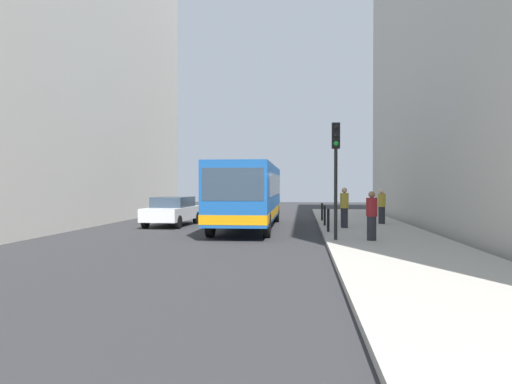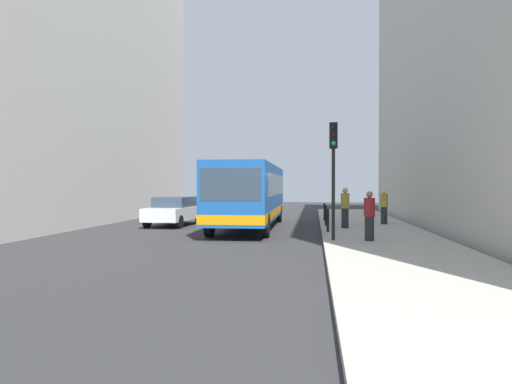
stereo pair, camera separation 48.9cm
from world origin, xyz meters
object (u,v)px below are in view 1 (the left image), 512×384
Objects in this scene: bollard_near at (328,220)px; pedestrian_near_signal at (372,216)px; bollard_mid at (325,215)px; bollard_far at (322,212)px; bus at (249,192)px; pedestrian_far_sidewalk at (382,206)px; pedestrian_mid_sidewalk at (344,208)px; car_beside_bus at (173,210)px; traffic_light at (336,158)px.

pedestrian_near_signal is at bearing -65.36° from bollard_near.
bollard_mid is 3.05m from bollard_far.
bollard_mid is 1.00× the size of bollard_far.
pedestrian_far_sidewalk is at bearing -168.17° from bus.
bollard_mid is at bearing 152.65° from pedestrian_near_signal.
pedestrian_mid_sidewalk is at bearing -79.22° from bollard_far.
bus is 2.45× the size of car_beside_bus.
pedestrian_mid_sidewalk is at bearing 170.46° from car_beside_bus.
pedestrian_far_sidewalk is at bearing 68.71° from traffic_light.
bollard_near is (-0.10, 2.84, -2.38)m from traffic_light.
car_beside_bus is at bearing 174.50° from bollard_mid.
traffic_light is at bearing -89.36° from bollard_far.
bus is 6.69m from pedestrian_far_sidewalk.
bollard_far is at bearing 178.25° from pedestrian_far_sidewalk.
traffic_light is 3.71m from bollard_near.
bollard_near is at bearing 164.70° from pedestrian_near_signal.
traffic_light is at bearing -87.99° from bollard_near.
pedestrian_near_signal is (4.95, -5.77, -0.72)m from bus.
traffic_light is at bearing -132.50° from pedestrian_near_signal.
bus is 11.62× the size of bollard_mid.
bollard_near is 0.52× the size of pedestrian_mid_sidewalk.
bollard_far is at bearing -138.70° from bus.
car_beside_bus is at bearing -13.18° from bus.
bollard_far is at bearing 148.45° from pedestrian_near_signal.
traffic_light reaches higher than pedestrian_near_signal.
bollard_near is 3.21m from pedestrian_near_signal.
bollard_far is (3.62, 3.23, -1.10)m from bus.
bollard_mid is (7.68, -0.74, -0.16)m from car_beside_bus.
traffic_light reaches higher than bollard_far.
bollard_mid and bollard_far have the same top height.
pedestrian_far_sidewalk is at bearing 127.88° from pedestrian_near_signal.
traffic_light is (3.72, -5.72, 1.28)m from bus.
pedestrian_near_signal is at bearing -77.41° from bollard_mid.
pedestrian_mid_sidewalk is (8.50, -1.97, 0.28)m from car_beside_bus.
bollard_far is 3.43m from pedestrian_far_sidewalk.
bollard_far is (7.68, 2.31, -0.16)m from car_beside_bus.
traffic_light reaches higher than bollard_mid.
bollard_near is 5.18m from pedestrian_far_sidewalk.
bollard_mid is 0.56× the size of pedestrian_near_signal.
bollard_near and bollard_far have the same top height.
pedestrian_mid_sidewalk is 1.05× the size of pedestrian_far_sidewalk.
pedestrian_near_signal is 0.94× the size of pedestrian_mid_sidewalk.
car_beside_bus is 1.10× the size of traffic_light.
pedestrian_far_sidewalk reaches higher than bollard_far.
pedestrian_near_signal is 0.99× the size of pedestrian_far_sidewalk.
pedestrian_near_signal reaches higher than bollard_mid.
bus is at bearing -137.26° from pedestrian_far_sidewalk.
bollard_far is 4.38m from pedestrian_mid_sidewalk.
car_beside_bus is 2.48× the size of pedestrian_mid_sidewalk.
bollard_mid is at bearing -90.00° from bollard_far.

